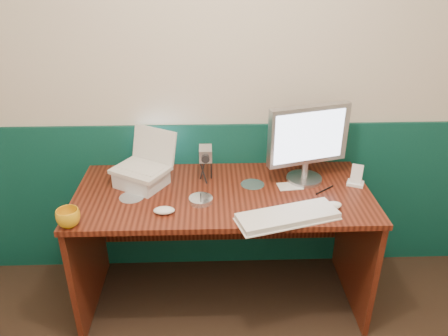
{
  "coord_description": "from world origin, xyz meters",
  "views": [
    {
      "loc": [
        -0.07,
        -0.67,
        1.93
      ],
      "look_at": [
        -0.0,
        1.23,
        0.97
      ],
      "focal_mm": 35.0,
      "sensor_mm": 36.0,
      "label": 1
    }
  ],
  "objects_px": {
    "laptop": "(139,152)",
    "keyboard": "(288,217)",
    "desk": "(223,248)",
    "monitor": "(307,143)",
    "mug": "(68,218)",
    "camcorder": "(206,163)"
  },
  "relations": [
    {
      "from": "desk",
      "to": "mug",
      "type": "xyz_separation_m",
      "value": [
        -0.74,
        -0.3,
        0.42
      ]
    },
    {
      "from": "laptop",
      "to": "monitor",
      "type": "distance_m",
      "value": 0.91
    },
    {
      "from": "laptop",
      "to": "mug",
      "type": "bearing_deg",
      "value": -95.76
    },
    {
      "from": "desk",
      "to": "camcorder",
      "type": "distance_m",
      "value": 0.51
    },
    {
      "from": "desk",
      "to": "keyboard",
      "type": "xyz_separation_m",
      "value": [
        0.31,
        -0.28,
        0.39
      ]
    },
    {
      "from": "keyboard",
      "to": "camcorder",
      "type": "relative_size",
      "value": 2.25
    },
    {
      "from": "monitor",
      "to": "mug",
      "type": "distance_m",
      "value": 1.29
    },
    {
      "from": "laptop",
      "to": "keyboard",
      "type": "bearing_deg",
      "value": 5.12
    },
    {
      "from": "monitor",
      "to": "keyboard",
      "type": "xyz_separation_m",
      "value": [
        -0.16,
        -0.4,
        -0.22
      ]
    },
    {
      "from": "laptop",
      "to": "keyboard",
      "type": "height_order",
      "value": "laptop"
    },
    {
      "from": "monitor",
      "to": "keyboard",
      "type": "relative_size",
      "value": 0.93
    },
    {
      "from": "mug",
      "to": "laptop",
      "type": "bearing_deg",
      "value": 53.04
    },
    {
      "from": "laptop",
      "to": "monitor",
      "type": "relative_size",
      "value": 0.61
    },
    {
      "from": "desk",
      "to": "laptop",
      "type": "distance_m",
      "value": 0.74
    },
    {
      "from": "desk",
      "to": "keyboard",
      "type": "distance_m",
      "value": 0.57
    },
    {
      "from": "mug",
      "to": "desk",
      "type": "bearing_deg",
      "value": 21.93
    },
    {
      "from": "laptop",
      "to": "camcorder",
      "type": "relative_size",
      "value": 1.29
    },
    {
      "from": "monitor",
      "to": "camcorder",
      "type": "relative_size",
      "value": 2.1
    },
    {
      "from": "keyboard",
      "to": "desk",
      "type": "bearing_deg",
      "value": 121.06
    },
    {
      "from": "monitor",
      "to": "keyboard",
      "type": "height_order",
      "value": "monitor"
    },
    {
      "from": "laptop",
      "to": "keyboard",
      "type": "distance_m",
      "value": 0.86
    },
    {
      "from": "laptop",
      "to": "mug",
      "type": "relative_size",
      "value": 2.51
    }
  ]
}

